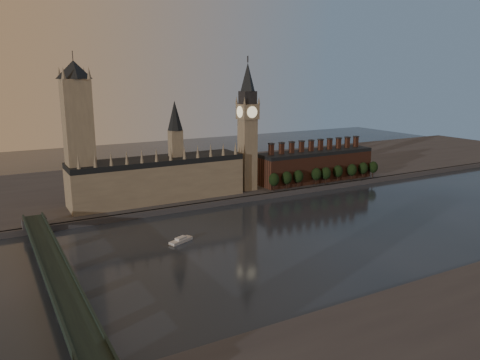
{
  "coord_description": "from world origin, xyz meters",
  "views": [
    {
      "loc": [
        -179.13,
        -214.53,
        96.65
      ],
      "look_at": [
        -27.83,
        55.0,
        26.93
      ],
      "focal_mm": 35.0,
      "sensor_mm": 36.0,
      "label": 1
    }
  ],
  "objects_px": {
    "big_ben": "(248,126)",
    "westminster_bridge": "(58,277)",
    "river_boat": "(181,240)",
    "victoria_tower": "(78,131)"
  },
  "relations": [
    {
      "from": "victoria_tower",
      "to": "big_ben",
      "type": "height_order",
      "value": "victoria_tower"
    },
    {
      "from": "big_ben",
      "to": "victoria_tower",
      "type": "bearing_deg",
      "value": 177.8
    },
    {
      "from": "big_ben",
      "to": "westminster_bridge",
      "type": "height_order",
      "value": "big_ben"
    },
    {
      "from": "victoria_tower",
      "to": "big_ben",
      "type": "xyz_separation_m",
      "value": [
        130.0,
        -5.0,
        -2.26
      ]
    },
    {
      "from": "westminster_bridge",
      "to": "big_ben",
      "type": "bearing_deg",
      "value": 34.33
    },
    {
      "from": "westminster_bridge",
      "to": "river_boat",
      "type": "height_order",
      "value": "westminster_bridge"
    },
    {
      "from": "victoria_tower",
      "to": "big_ben",
      "type": "distance_m",
      "value": 130.12
    },
    {
      "from": "big_ben",
      "to": "river_boat",
      "type": "xyz_separation_m",
      "value": [
        -91.68,
        -79.53,
        -55.61
      ]
    },
    {
      "from": "westminster_bridge",
      "to": "river_boat",
      "type": "relative_size",
      "value": 12.19
    },
    {
      "from": "victoria_tower",
      "to": "westminster_bridge",
      "type": "height_order",
      "value": "victoria_tower"
    }
  ]
}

